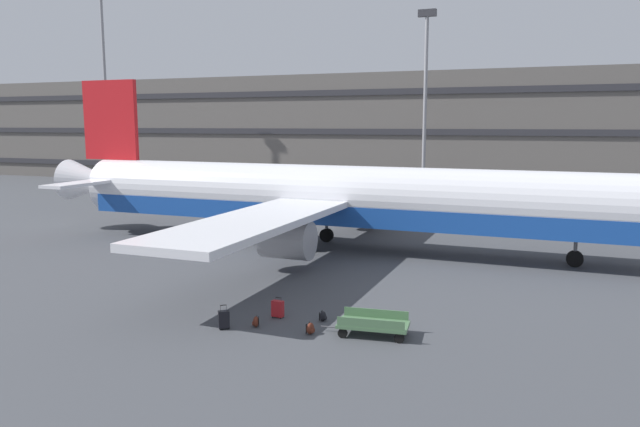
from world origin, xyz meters
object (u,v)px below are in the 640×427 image
at_px(backpack_purple, 311,329).
at_px(backpack_laid_flat, 256,322).
at_px(baggage_cart, 373,324).
at_px(backpack_navy, 323,316).
at_px(suitcase_silver, 278,309).
at_px(suitcase_small, 224,319).
at_px(airliner, 333,198).

distance_m(backpack_purple, backpack_laid_flat, 2.29).
relative_size(backpack_purple, baggage_cart, 0.14).
height_order(backpack_navy, baggage_cart, baggage_cart).
bearing_deg(backpack_purple, suitcase_silver, 146.01).
bearing_deg(suitcase_small, backpack_laid_flat, 32.03).
relative_size(backpack_navy, backpack_laid_flat, 0.96).
height_order(suitcase_small, baggage_cart, suitcase_small).
bearing_deg(airliner, backpack_laid_flat, -81.32).
distance_m(suitcase_silver, baggage_cart, 4.24).
height_order(suitcase_small, backpack_navy, suitcase_small).
xyz_separation_m(suitcase_silver, baggage_cart, (4.19, -0.62, 0.05)).
distance_m(backpack_navy, backpack_laid_flat, 2.70).
xyz_separation_m(airliner, backpack_navy, (4.53, -13.70, -2.96)).
xyz_separation_m(suitcase_small, backpack_purple, (3.32, 0.66, -0.17)).
xyz_separation_m(backpack_purple, baggage_cart, (2.22, 0.71, 0.22)).
bearing_deg(backpack_laid_flat, backpack_navy, 35.66).
height_order(backpack_laid_flat, baggage_cart, baggage_cart).
height_order(backpack_purple, backpack_laid_flat, backpack_purple).
xyz_separation_m(backpack_laid_flat, baggage_cart, (4.50, 0.72, 0.22)).
xyz_separation_m(airliner, backpack_purple, (4.62, -15.27, -2.95)).
bearing_deg(backpack_purple, suitcase_small, -168.81).
distance_m(airliner, baggage_cart, 16.31).
height_order(suitcase_silver, suitcase_small, suitcase_small).
bearing_deg(baggage_cart, airliner, 115.15).
distance_m(backpack_navy, backpack_purple, 1.57).
distance_m(suitcase_silver, backpack_laid_flat, 1.39).
bearing_deg(baggage_cart, backpack_laid_flat, -170.90).
xyz_separation_m(suitcase_silver, suitcase_small, (-1.34, -1.99, 0.01)).
xyz_separation_m(backpack_purple, backpack_laid_flat, (-2.29, -0.01, -0.01)).
relative_size(airliner, suitcase_silver, 51.16).
distance_m(suitcase_small, backpack_purple, 3.38).
bearing_deg(backpack_navy, backpack_purple, -86.77).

